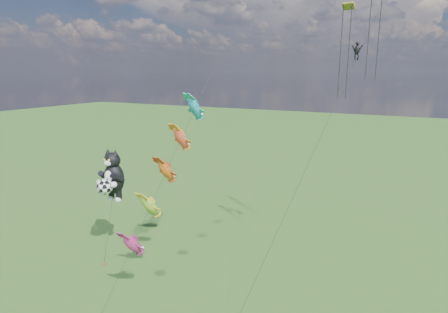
% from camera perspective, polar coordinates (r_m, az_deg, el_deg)
% --- Properties ---
extents(ground, '(300.00, 300.00, 0.00)m').
position_cam_1_polar(ground, '(39.40, -18.54, -15.83)').
color(ground, '#194210').
extents(cat_kite_rig, '(2.57, 4.20, 11.02)m').
position_cam_1_polar(cat_kite_rig, '(38.94, -16.75, -2.94)').
color(cat_kite_rig, brown).
rests_on(cat_kite_rig, ground).
extents(fish_windsock_rig, '(1.52, 15.95, 17.91)m').
position_cam_1_polar(fish_windsock_rig, '(32.52, -8.78, -2.30)').
color(fish_windsock_rig, brown).
rests_on(fish_windsock_rig, ground).
extents(parafoil_rig, '(6.95, 16.58, 26.49)m').
position_cam_1_polar(parafoil_rig, '(32.86, 19.41, 15.95)').
color(parafoil_rig, brown).
rests_on(parafoil_rig, ground).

